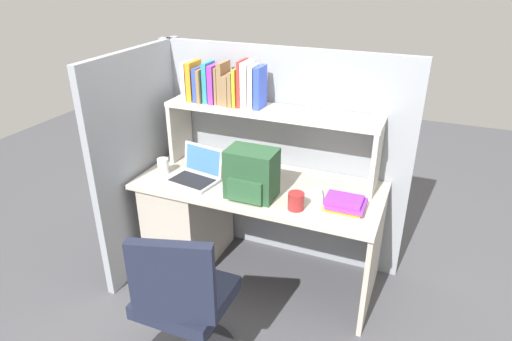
{
  "coord_description": "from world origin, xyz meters",
  "views": [
    {
      "loc": [
        0.97,
        -2.39,
        2.07
      ],
      "look_at": [
        0.0,
        -0.05,
        0.85
      ],
      "focal_mm": 31.17,
      "sensor_mm": 36.0,
      "label": 1
    }
  ],
  "objects_px": {
    "laptop": "(197,173)",
    "snack_canister": "(296,201)",
    "office_chair": "(185,312)",
    "computer_mouse": "(317,194)",
    "backpack": "(251,174)",
    "paper_cup": "(163,166)"
  },
  "relations": [
    {
      "from": "laptop",
      "to": "office_chair",
      "type": "height_order",
      "value": "laptop"
    },
    {
      "from": "computer_mouse",
      "to": "snack_canister",
      "type": "bearing_deg",
      "value": -130.48
    },
    {
      "from": "backpack",
      "to": "snack_canister",
      "type": "distance_m",
      "value": 0.32
    },
    {
      "from": "computer_mouse",
      "to": "office_chair",
      "type": "relative_size",
      "value": 0.11
    },
    {
      "from": "office_chair",
      "to": "snack_canister",
      "type": "bearing_deg",
      "value": -135.05
    },
    {
      "from": "laptop",
      "to": "backpack",
      "type": "xyz_separation_m",
      "value": [
        0.42,
        -0.07,
        0.1
      ]
    },
    {
      "from": "computer_mouse",
      "to": "paper_cup",
      "type": "distance_m",
      "value": 1.07
    },
    {
      "from": "paper_cup",
      "to": "snack_canister",
      "type": "bearing_deg",
      "value": -6.59
    },
    {
      "from": "laptop",
      "to": "snack_canister",
      "type": "bearing_deg",
      "value": -8.61
    },
    {
      "from": "paper_cup",
      "to": "snack_canister",
      "type": "xyz_separation_m",
      "value": [
        0.99,
        -0.11,
        -0.0
      ]
    },
    {
      "from": "computer_mouse",
      "to": "snack_canister",
      "type": "distance_m",
      "value": 0.21
    },
    {
      "from": "paper_cup",
      "to": "office_chair",
      "type": "distance_m",
      "value": 1.08
    },
    {
      "from": "paper_cup",
      "to": "office_chair",
      "type": "bearing_deg",
      "value": -52.6
    },
    {
      "from": "laptop",
      "to": "computer_mouse",
      "type": "relative_size",
      "value": 3.34
    },
    {
      "from": "snack_canister",
      "to": "office_chair",
      "type": "xyz_separation_m",
      "value": [
        -0.37,
        -0.69,
        -0.39
      ]
    },
    {
      "from": "laptop",
      "to": "snack_canister",
      "type": "height_order",
      "value": "laptop"
    },
    {
      "from": "snack_canister",
      "to": "paper_cup",
      "type": "bearing_deg",
      "value": 173.41
    },
    {
      "from": "laptop",
      "to": "snack_canister",
      "type": "xyz_separation_m",
      "value": [
        0.72,
        -0.11,
        0.0
      ]
    },
    {
      "from": "office_chair",
      "to": "computer_mouse",
      "type": "bearing_deg",
      "value": -133.58
    },
    {
      "from": "computer_mouse",
      "to": "snack_canister",
      "type": "height_order",
      "value": "snack_canister"
    },
    {
      "from": "laptop",
      "to": "backpack",
      "type": "bearing_deg",
      "value": -9.14
    },
    {
      "from": "laptop",
      "to": "office_chair",
      "type": "xyz_separation_m",
      "value": [
        0.35,
        -0.8,
        -0.39
      ]
    }
  ]
}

